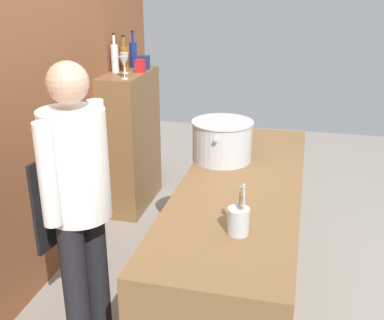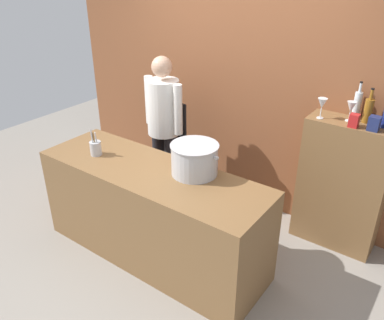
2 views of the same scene
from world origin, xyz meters
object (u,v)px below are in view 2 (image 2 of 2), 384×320
Objects in this scene: wine_glass_short at (351,108)px; spice_tin_navy at (374,123)px; wine_glass_tall at (322,104)px; spice_tin_red at (354,121)px; stockpot_large at (194,159)px; utensil_crock at (96,148)px; wine_bottle_clear at (357,105)px; wine_bottle_amber at (368,110)px; chef at (164,122)px.

spice_tin_navy is (0.22, -0.09, -0.06)m from wine_glass_short.
wine_glass_tall is 0.45m from spice_tin_navy.
stockpot_large is at bearing -137.38° from spice_tin_red.
utensil_crock is at bearing -148.99° from spice_tin_red.
stockpot_large is 2.52× the size of wine_glass_tall.
spice_tin_red is (0.05, -0.21, -0.07)m from wine_bottle_clear.
utensil_crock is 2.35m from wine_bottle_clear.
wine_bottle_clear reaches higher than wine_glass_short.
wine_glass_short is at bearing -156.85° from wine_bottle_amber.
chef is at bearing 83.89° from utensil_crock.
wine_glass_tall reaches higher than spice_tin_red.
wine_bottle_clear is 1.09× the size of wine_bottle_amber.
spice_tin_navy is at bearing -163.22° from chef.
wine_glass_short is (0.91, 1.02, 0.35)m from stockpot_large.
stockpot_large is at bearing -126.35° from wine_glass_tall.
wine_glass_tall reaches higher than stockpot_large.
wine_glass_tall is at bearing -143.76° from wine_bottle_clear.
wine_glass_tall is at bearing 53.65° from stockpot_large.
spice_tin_red is at bearing 42.62° from stockpot_large.
utensil_crock is 2.27m from wine_glass_short.
stockpot_large is 1.49m from spice_tin_navy.
wine_glass_short reaches higher than utensil_crock.
wine_bottle_clear is (1.77, 0.50, 0.42)m from chef.
chef reaches higher than wine_glass_short.
wine_bottle_amber is 2.53× the size of spice_tin_navy.
chef is 1.05m from stockpot_large.
wine_bottle_amber is 0.38m from wine_glass_tall.
spice_tin_red is at bearing -77.14° from wine_bottle_clear.
spice_tin_navy reaches higher than spice_tin_red.
wine_bottle_clear is (1.87, 1.36, 0.41)m from utensil_crock.
wine_bottle_clear reaches higher than stockpot_large.
wine_bottle_clear is at bearing 77.50° from wine_glass_short.
wine_glass_tall is 0.24m from wine_glass_short.
wine_glass_short is at bearing -102.50° from wine_bottle_clear.
spice_tin_navy is (0.45, -0.01, -0.07)m from wine_glass_tall.
utensil_crock is (-0.09, -0.87, 0.01)m from chef.
wine_glass_short is at bearing 34.43° from utensil_crock.
stockpot_large is 2.63× the size of wine_glass_short.
wine_glass_short is (-0.13, -0.06, 0.01)m from wine_bottle_amber.
wine_bottle_amber is at bearing 23.15° from wine_glass_short.
chef is 0.87m from utensil_crock.
chef reaches higher than stockpot_large.
wine_bottle_amber is at bearing -158.46° from chef.
wine_glass_short is at bearing 20.15° from wine_glass_tall.
wine_bottle_clear is 0.23m from spice_tin_red.
spice_tin_navy reaches higher than stockpot_large.
wine_bottle_clear reaches higher than spice_tin_navy.
chef is 9.49× the size of wine_glass_short.
stockpot_large is at bearing 151.71° from chef.
wine_bottle_clear is at bearing 50.06° from stockpot_large.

